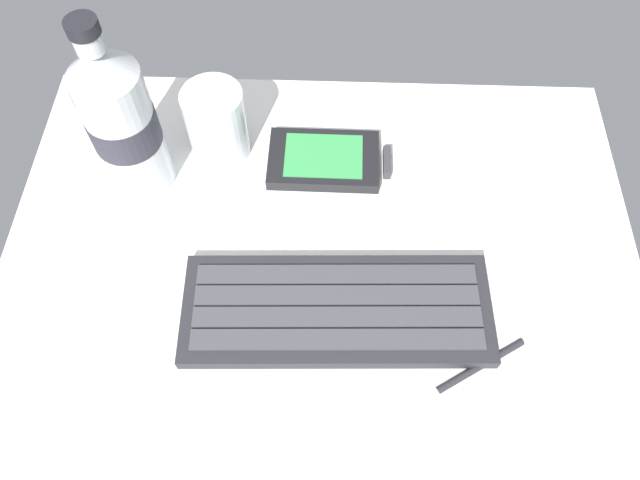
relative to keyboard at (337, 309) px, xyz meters
The scene contains 6 objects.
ground_plane 6.52cm from the keyboard, 106.64° to the left, with size 64.00×48.00×2.80cm.
keyboard is the anchor object (origin of this frame).
handheld_device 17.77cm from the keyboard, 93.66° to the left, with size 12.85×7.70×1.50cm.
juice_cup 23.68cm from the keyboard, 124.18° to the left, with size 6.40×6.40×8.50cm.
water_bottle 27.31cm from the keyboard, 144.20° to the left, with size 6.73×6.73×20.80cm.
stylus_pen 14.04cm from the keyboard, 19.83° to the right, with size 0.70×0.70×9.50cm, color #26262B.
Camera 1 is at (1.01, -29.55, 53.28)cm, focal length 34.06 mm.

